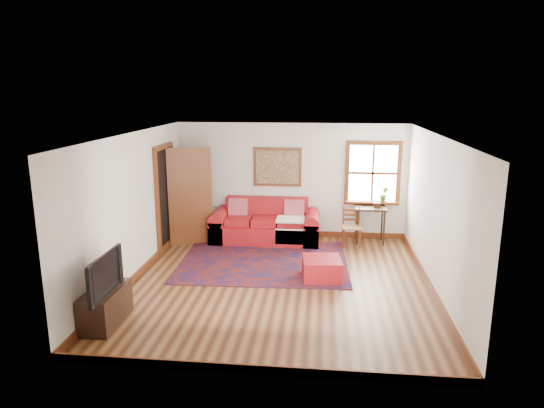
# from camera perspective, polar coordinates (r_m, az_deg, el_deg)

# --- Properties ---
(ground) EXTENTS (5.50, 5.50, 0.00)m
(ground) POSITION_cam_1_polar(r_m,az_deg,el_deg) (8.34, 0.88, -9.22)
(ground) COLOR #402211
(ground) RESTS_ON ground
(room_envelope) EXTENTS (5.04, 5.54, 2.52)m
(room_envelope) POSITION_cam_1_polar(r_m,az_deg,el_deg) (7.87, 0.94, 2.00)
(room_envelope) COLOR silver
(room_envelope) RESTS_ON ground
(window) EXTENTS (1.18, 0.20, 1.38)m
(window) POSITION_cam_1_polar(r_m,az_deg,el_deg) (10.60, 11.91, 2.82)
(window) COLOR white
(window) RESTS_ON ground
(doorway) EXTENTS (0.89, 1.08, 2.14)m
(doorway) POSITION_cam_1_polar(r_m,az_deg,el_deg) (10.11, -10.71, 0.96)
(doorway) COLOR black
(doorway) RESTS_ON ground
(framed_artwork) EXTENTS (1.05, 0.07, 0.85)m
(framed_artwork) POSITION_cam_1_polar(r_m,az_deg,el_deg) (10.56, 0.63, 4.37)
(framed_artwork) COLOR #622F15
(framed_artwork) RESTS_ON ground
(persian_rug) EXTENTS (3.22, 2.62, 0.02)m
(persian_rug) POSITION_cam_1_polar(r_m,az_deg,el_deg) (9.28, -0.97, -6.74)
(persian_rug) COLOR #5E150D
(persian_rug) RESTS_ON ground
(red_leather_sofa) EXTENTS (2.31, 0.95, 0.90)m
(red_leather_sofa) POSITION_cam_1_polar(r_m,az_deg,el_deg) (10.45, -0.74, -2.75)
(red_leather_sofa) COLOR #A1141B
(red_leather_sofa) RESTS_ON ground
(red_ottoman) EXTENTS (0.71, 0.71, 0.37)m
(red_ottoman) POSITION_cam_1_polar(r_m,az_deg,el_deg) (8.46, 5.87, -7.60)
(red_ottoman) COLOR #A1141B
(red_ottoman) RESTS_ON ground
(side_table) EXTENTS (0.65, 0.49, 0.78)m
(side_table) POSITION_cam_1_polar(r_m,az_deg,el_deg) (10.45, 11.50, -1.03)
(side_table) COLOR black
(side_table) RESTS_ON ground
(ladder_back_chair) EXTENTS (0.40, 0.39, 0.82)m
(ladder_back_chair) POSITION_cam_1_polar(r_m,az_deg,el_deg) (10.24, 9.32, -2.46)
(ladder_back_chair) COLOR tan
(ladder_back_chair) RESTS_ON ground
(media_cabinet) EXTENTS (0.42, 0.92, 0.51)m
(media_cabinet) POSITION_cam_1_polar(r_m,az_deg,el_deg) (7.27, -18.99, -11.33)
(media_cabinet) COLOR black
(media_cabinet) RESTS_ON ground
(television) EXTENTS (0.13, 0.99, 0.57)m
(television) POSITION_cam_1_polar(r_m,az_deg,el_deg) (6.92, -19.75, -7.84)
(television) COLOR black
(television) RESTS_ON media_cabinet
(candle_hurricane) EXTENTS (0.12, 0.12, 0.18)m
(candle_hurricane) POSITION_cam_1_polar(r_m,az_deg,el_deg) (7.47, -17.50, -7.73)
(candle_hurricane) COLOR silver
(candle_hurricane) RESTS_ON media_cabinet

